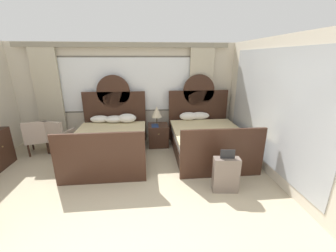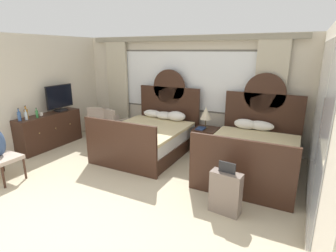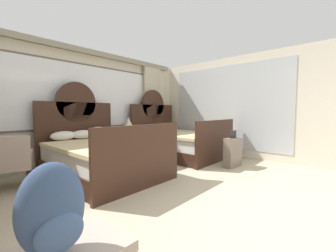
{
  "view_description": "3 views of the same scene",
  "coord_description": "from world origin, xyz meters",
  "px_view_note": "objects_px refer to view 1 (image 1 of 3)",
  "views": [
    {
      "loc": [
        0.56,
        -1.78,
        2.31
      ],
      "look_at": [
        1.0,
        2.73,
        0.83
      ],
      "focal_mm": 22.49,
      "sensor_mm": 36.0,
      "label": 1
    },
    {
      "loc": [
        2.74,
        -2.09,
        2.34
      ],
      "look_at": [
        0.55,
        2.18,
        0.97
      ],
      "focal_mm": 28.44,
      "sensor_mm": 36.0,
      "label": 2
    },
    {
      "loc": [
        -2.48,
        -0.6,
        1.23
      ],
      "look_at": [
        0.89,
        2.41,
        0.92
      ],
      "focal_mm": 22.5,
      "sensor_mm": 36.0,
      "label": 3
    }
  ],
  "objects_px": {
    "bed_near_window": "(111,142)",
    "book_on_nightstand": "(155,126)",
    "armchair_by_window_centre": "(38,136)",
    "bed_near_mirror": "(206,139)",
    "nightstand_between_beds": "(158,135)",
    "table_lamp_on_nightstand": "(157,112)",
    "suitcase_on_floor": "(226,174)",
    "armchair_by_window_left": "(58,135)"
  },
  "relations": [
    {
      "from": "bed_near_window",
      "to": "book_on_nightstand",
      "type": "relative_size",
      "value": 8.5
    },
    {
      "from": "bed_near_window",
      "to": "armchair_by_window_centre",
      "type": "height_order",
      "value": "bed_near_window"
    },
    {
      "from": "bed_near_mirror",
      "to": "armchair_by_window_centre",
      "type": "relative_size",
      "value": 2.56
    },
    {
      "from": "nightstand_between_beds",
      "to": "book_on_nightstand",
      "type": "height_order",
      "value": "book_on_nightstand"
    },
    {
      "from": "table_lamp_on_nightstand",
      "to": "suitcase_on_floor",
      "type": "height_order",
      "value": "table_lamp_on_nightstand"
    },
    {
      "from": "bed_near_window",
      "to": "bed_near_mirror",
      "type": "bearing_deg",
      "value": -0.26
    },
    {
      "from": "suitcase_on_floor",
      "to": "bed_near_mirror",
      "type": "bearing_deg",
      "value": 87.06
    },
    {
      "from": "bed_near_window",
      "to": "bed_near_mirror",
      "type": "relative_size",
      "value": 1.0
    },
    {
      "from": "suitcase_on_floor",
      "to": "book_on_nightstand",
      "type": "bearing_deg",
      "value": 119.21
    },
    {
      "from": "table_lamp_on_nightstand",
      "to": "suitcase_on_floor",
      "type": "bearing_deg",
      "value": -63.6
    },
    {
      "from": "book_on_nightstand",
      "to": "armchair_by_window_centre",
      "type": "distance_m",
      "value": 2.9
    },
    {
      "from": "table_lamp_on_nightstand",
      "to": "book_on_nightstand",
      "type": "bearing_deg",
      "value": -112.1
    },
    {
      "from": "nightstand_between_beds",
      "to": "table_lamp_on_nightstand",
      "type": "height_order",
      "value": "table_lamp_on_nightstand"
    },
    {
      "from": "armchair_by_window_left",
      "to": "armchair_by_window_centre",
      "type": "xyz_separation_m",
      "value": [
        -0.46,
        -0.0,
        0.0
      ]
    },
    {
      "from": "bed_near_window",
      "to": "armchair_by_window_left",
      "type": "distance_m",
      "value": 1.41
    },
    {
      "from": "nightstand_between_beds",
      "to": "book_on_nightstand",
      "type": "xyz_separation_m",
      "value": [
        -0.09,
        -0.11,
        0.31
      ]
    },
    {
      "from": "bed_near_mirror",
      "to": "nightstand_between_beds",
      "type": "distance_m",
      "value": 1.33
    },
    {
      "from": "bed_near_mirror",
      "to": "book_on_nightstand",
      "type": "height_order",
      "value": "bed_near_mirror"
    },
    {
      "from": "suitcase_on_floor",
      "to": "table_lamp_on_nightstand",
      "type": "bearing_deg",
      "value": 116.4
    },
    {
      "from": "bed_near_window",
      "to": "suitcase_on_floor",
      "type": "height_order",
      "value": "bed_near_window"
    },
    {
      "from": "nightstand_between_beds",
      "to": "armchair_by_window_left",
      "type": "height_order",
      "value": "armchair_by_window_left"
    },
    {
      "from": "table_lamp_on_nightstand",
      "to": "armchair_by_window_left",
      "type": "bearing_deg",
      "value": -174.1
    },
    {
      "from": "bed_near_mirror",
      "to": "nightstand_between_beds",
      "type": "xyz_separation_m",
      "value": [
        -1.17,
        0.62,
        -0.09
      ]
    },
    {
      "from": "bed_near_window",
      "to": "book_on_nightstand",
      "type": "bearing_deg",
      "value": 25.09
    },
    {
      "from": "nightstand_between_beds",
      "to": "armchair_by_window_centre",
      "type": "height_order",
      "value": "armchair_by_window_centre"
    },
    {
      "from": "table_lamp_on_nightstand",
      "to": "bed_near_window",
      "type": "bearing_deg",
      "value": -150.23
    },
    {
      "from": "bed_near_window",
      "to": "book_on_nightstand",
      "type": "distance_m",
      "value": 1.21
    },
    {
      "from": "bed_near_window",
      "to": "book_on_nightstand",
      "type": "xyz_separation_m",
      "value": [
        1.08,
        0.51,
        0.21
      ]
    },
    {
      "from": "armchair_by_window_left",
      "to": "bed_near_window",
      "type": "bearing_deg",
      "value": -16.22
    },
    {
      "from": "bed_near_mirror",
      "to": "suitcase_on_floor",
      "type": "distance_m",
      "value": 1.59
    },
    {
      "from": "nightstand_between_beds",
      "to": "table_lamp_on_nightstand",
      "type": "distance_m",
      "value": 0.64
    },
    {
      "from": "armchair_by_window_centre",
      "to": "suitcase_on_floor",
      "type": "relative_size",
      "value": 1.07
    },
    {
      "from": "bed_near_mirror",
      "to": "armchair_by_window_centre",
      "type": "xyz_separation_m",
      "value": [
        -4.16,
        0.4,
        0.09
      ]
    },
    {
      "from": "book_on_nightstand",
      "to": "armchair_by_window_left",
      "type": "distance_m",
      "value": 2.44
    },
    {
      "from": "book_on_nightstand",
      "to": "armchair_by_window_left",
      "type": "relative_size",
      "value": 0.3
    },
    {
      "from": "armchair_by_window_left",
      "to": "armchair_by_window_centre",
      "type": "bearing_deg",
      "value": -179.88
    },
    {
      "from": "nightstand_between_beds",
      "to": "suitcase_on_floor",
      "type": "xyz_separation_m",
      "value": [
        1.09,
        -2.21,
        0.04
      ]
    },
    {
      "from": "suitcase_on_floor",
      "to": "armchair_by_window_left",
      "type": "bearing_deg",
      "value": 151.09
    },
    {
      "from": "armchair_by_window_centre",
      "to": "table_lamp_on_nightstand",
      "type": "bearing_deg",
      "value": 5.0
    },
    {
      "from": "bed_near_mirror",
      "to": "table_lamp_on_nightstand",
      "type": "distance_m",
      "value": 1.48
    },
    {
      "from": "nightstand_between_beds",
      "to": "table_lamp_on_nightstand",
      "type": "bearing_deg",
      "value": 129.05
    },
    {
      "from": "nightstand_between_beds",
      "to": "book_on_nightstand",
      "type": "bearing_deg",
      "value": -130.09
    }
  ]
}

